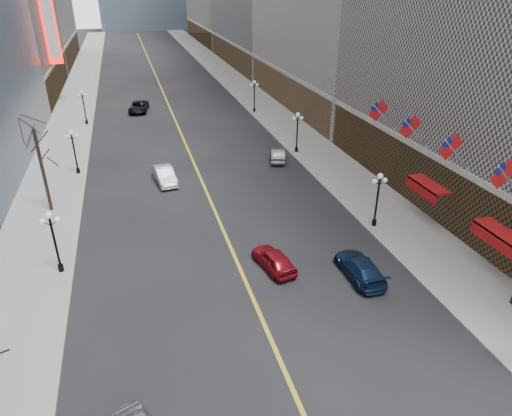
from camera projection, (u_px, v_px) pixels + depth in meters
sidewalk_east at (261, 104)px, 71.56m from camera, size 6.00×230.00×0.15m
sidewalk_west at (72, 118)px, 64.81m from camera, size 6.00×230.00×0.15m
lane_line at (165, 96)px, 76.79m from camera, size 0.25×200.00×0.02m
streetlamp_east_1 at (378, 194)px, 35.42m from camera, size 1.26×0.44×4.52m
streetlamp_east_2 at (297, 128)px, 50.87m from camera, size 1.26×0.44×4.52m
streetlamp_east_3 at (254, 93)px, 66.31m from camera, size 1.26×0.44×4.52m
streetlamp_west_1 at (53, 236)px, 29.73m from camera, size 1.26×0.44×4.52m
streetlamp_west_2 at (74, 147)px, 45.18m from camera, size 1.26×0.44×4.52m
streetlamp_west_3 at (84, 104)px, 60.62m from camera, size 1.26×0.44×4.52m
flag_2 at (506, 176)px, 27.42m from camera, size 2.87×0.12×2.87m
flag_3 at (452, 149)px, 31.71m from camera, size 2.87×0.12×2.87m
flag_4 at (412, 129)px, 36.00m from camera, size 2.87×0.12×2.87m
flag_5 at (380, 112)px, 40.29m from camera, size 2.87×0.12×2.87m
awning_b at (500, 235)px, 29.51m from camera, size 1.40×4.00×0.93m
awning_c at (427, 186)px, 36.38m from camera, size 1.40×4.00×0.93m
theatre_marquee at (49, 22)px, 67.53m from camera, size 2.00×0.55×12.00m
tree_west_far at (36, 142)px, 36.39m from camera, size 3.60×3.60×7.92m
car_nb_mid at (165, 175)px, 44.30m from camera, size 2.15×4.80×1.53m
car_nb_far at (139, 107)px, 67.59m from camera, size 3.42×5.81×1.52m
car_sb_near at (360, 268)px, 30.35m from camera, size 2.00×4.89×1.42m
car_sb_mid at (274, 259)px, 31.24m from camera, size 2.52×4.42×1.42m
car_sb_far at (278, 154)px, 49.67m from camera, size 2.71×4.49×1.40m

